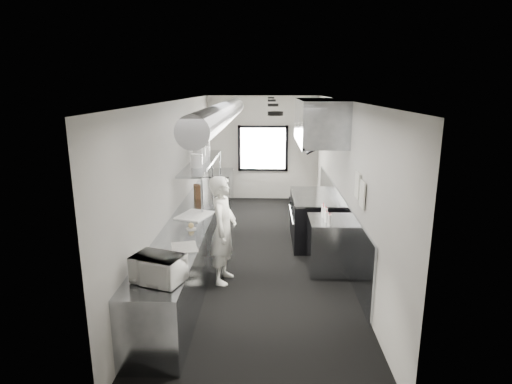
# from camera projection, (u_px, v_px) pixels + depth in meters

# --- Properties ---
(floor) EXTENTS (3.00, 8.00, 0.01)m
(floor) POSITION_uv_depth(u_px,v_px,m) (260.00, 253.00, 7.88)
(floor) COLOR black
(floor) RESTS_ON ground
(ceiling) EXTENTS (3.00, 8.00, 0.01)m
(ceiling) POSITION_uv_depth(u_px,v_px,m) (261.00, 101.00, 7.20)
(ceiling) COLOR silver
(ceiling) RESTS_ON wall_back
(wall_back) EXTENTS (3.00, 0.02, 2.80)m
(wall_back) POSITION_uv_depth(u_px,v_px,m) (263.00, 148.00, 11.42)
(wall_back) COLOR #B2B1A8
(wall_back) RESTS_ON floor
(wall_front) EXTENTS (3.00, 0.02, 2.80)m
(wall_front) POSITION_uv_depth(u_px,v_px,m) (253.00, 280.00, 3.66)
(wall_front) COLOR #B2B1A8
(wall_front) RESTS_ON floor
(wall_left) EXTENTS (0.02, 8.00, 2.80)m
(wall_left) POSITION_uv_depth(u_px,v_px,m) (177.00, 180.00, 7.58)
(wall_left) COLOR #B2B1A8
(wall_left) RESTS_ON floor
(wall_right) EXTENTS (0.02, 8.00, 2.80)m
(wall_right) POSITION_uv_depth(u_px,v_px,m) (344.00, 181.00, 7.50)
(wall_right) COLOR #B2B1A8
(wall_right) RESTS_ON floor
(wall_cladding) EXTENTS (0.03, 5.50, 1.10)m
(wall_cladding) POSITION_uv_depth(u_px,v_px,m) (338.00, 221.00, 8.00)
(wall_cladding) COLOR gray
(wall_cladding) RESTS_ON wall_right
(hvac_duct) EXTENTS (0.40, 6.40, 0.40)m
(hvac_duct) POSITION_uv_depth(u_px,v_px,m) (223.00, 114.00, 7.67)
(hvac_duct) COLOR #95979D
(hvac_duct) RESTS_ON ceiling
(service_window) EXTENTS (1.36, 0.05, 1.25)m
(service_window) POSITION_uv_depth(u_px,v_px,m) (263.00, 149.00, 11.38)
(service_window) COLOR white
(service_window) RESTS_ON wall_back
(exhaust_hood) EXTENTS (0.81, 2.20, 0.88)m
(exhaust_hood) POSITION_uv_depth(u_px,v_px,m) (319.00, 122.00, 7.95)
(exhaust_hood) COLOR gray
(exhaust_hood) RESTS_ON ceiling
(prep_counter) EXTENTS (0.70, 6.00, 0.90)m
(prep_counter) POSITION_uv_depth(u_px,v_px,m) (194.00, 240.00, 7.32)
(prep_counter) COLOR gray
(prep_counter) RESTS_ON floor
(pass_shelf) EXTENTS (0.45, 3.00, 0.68)m
(pass_shelf) POSITION_uv_depth(u_px,v_px,m) (202.00, 163.00, 8.51)
(pass_shelf) COLOR gray
(pass_shelf) RESTS_ON prep_counter
(range) EXTENTS (0.88, 1.60, 0.94)m
(range) POSITION_uv_depth(u_px,v_px,m) (313.00, 218.00, 8.42)
(range) COLOR black
(range) RESTS_ON floor
(bottle_station) EXTENTS (0.65, 0.80, 0.90)m
(bottle_station) POSITION_uv_depth(u_px,v_px,m) (328.00, 245.00, 7.06)
(bottle_station) COLOR gray
(bottle_station) RESTS_ON floor
(far_work_table) EXTENTS (0.70, 1.20, 0.90)m
(far_work_table) POSITION_uv_depth(u_px,v_px,m) (218.00, 189.00, 10.91)
(far_work_table) COLOR gray
(far_work_table) RESTS_ON floor
(notice_sheet_a) EXTENTS (0.02, 0.28, 0.38)m
(notice_sheet_a) POSITION_uv_depth(u_px,v_px,m) (357.00, 185.00, 6.29)
(notice_sheet_a) COLOR silver
(notice_sheet_a) RESTS_ON wall_right
(notice_sheet_b) EXTENTS (0.02, 0.28, 0.38)m
(notice_sheet_b) POSITION_uv_depth(u_px,v_px,m) (362.00, 194.00, 5.96)
(notice_sheet_b) COLOR silver
(notice_sheet_b) RESTS_ON wall_right
(line_cook) EXTENTS (0.50, 0.68, 1.72)m
(line_cook) POSITION_uv_depth(u_px,v_px,m) (223.00, 230.00, 6.58)
(line_cook) COLOR white
(line_cook) RESTS_ON floor
(microwave) EXTENTS (0.61, 0.54, 0.31)m
(microwave) POSITION_uv_depth(u_px,v_px,m) (158.00, 269.00, 4.72)
(microwave) COLOR white
(microwave) RESTS_ON prep_counter
(deli_tub_a) EXTENTS (0.17, 0.17, 0.11)m
(deli_tub_a) POSITION_uv_depth(u_px,v_px,m) (148.00, 264.00, 5.08)
(deli_tub_a) COLOR #AAB6A7
(deli_tub_a) RESTS_ON prep_counter
(deli_tub_b) EXTENTS (0.17, 0.17, 0.11)m
(deli_tub_b) POSITION_uv_depth(u_px,v_px,m) (158.00, 257.00, 5.31)
(deli_tub_b) COLOR #AAB6A7
(deli_tub_b) RESTS_ON prep_counter
(newspaper) EXTENTS (0.44, 0.50, 0.01)m
(newspaper) POSITION_uv_depth(u_px,v_px,m) (184.00, 247.00, 5.75)
(newspaper) COLOR silver
(newspaper) RESTS_ON prep_counter
(small_plate) EXTENTS (0.17, 0.17, 0.01)m
(small_plate) POSITION_uv_depth(u_px,v_px,m) (191.00, 229.00, 6.49)
(small_plate) COLOR silver
(small_plate) RESTS_ON prep_counter
(pastry) EXTENTS (0.09, 0.09, 0.09)m
(pastry) POSITION_uv_depth(u_px,v_px,m) (191.00, 226.00, 6.48)
(pastry) COLOR #D9B972
(pastry) RESTS_ON small_plate
(cutting_board) EXTENTS (0.65, 0.74, 0.02)m
(cutting_board) POSITION_uv_depth(u_px,v_px,m) (194.00, 215.00, 7.15)
(cutting_board) COLOR silver
(cutting_board) RESTS_ON prep_counter
(knife_block) EXTENTS (0.18, 0.26, 0.26)m
(knife_block) POSITION_uv_depth(u_px,v_px,m) (197.00, 191.00, 8.28)
(knife_block) COLOR brown
(knife_block) RESTS_ON prep_counter
(plate_stack_a) EXTENTS (0.26, 0.26, 0.26)m
(plate_stack_a) POSITION_uv_depth(u_px,v_px,m) (197.00, 161.00, 7.80)
(plate_stack_a) COLOR silver
(plate_stack_a) RESTS_ON pass_shelf
(plate_stack_b) EXTENTS (0.32, 0.32, 0.31)m
(plate_stack_b) POSITION_uv_depth(u_px,v_px,m) (200.00, 155.00, 8.26)
(plate_stack_b) COLOR silver
(plate_stack_b) RESTS_ON pass_shelf
(plate_stack_c) EXTENTS (0.24, 0.24, 0.31)m
(plate_stack_c) POSITION_uv_depth(u_px,v_px,m) (203.00, 153.00, 8.55)
(plate_stack_c) COLOR silver
(plate_stack_c) RESTS_ON pass_shelf
(plate_stack_d) EXTENTS (0.24, 0.24, 0.35)m
(plate_stack_d) POSITION_uv_depth(u_px,v_px,m) (205.00, 148.00, 9.02)
(plate_stack_d) COLOR silver
(plate_stack_d) RESTS_ON pass_shelf
(squeeze_bottle_a) EXTENTS (0.07, 0.07, 0.18)m
(squeeze_bottle_a) POSITION_uv_depth(u_px,v_px,m) (330.00, 220.00, 6.62)
(squeeze_bottle_a) COLOR silver
(squeeze_bottle_a) RESTS_ON bottle_station
(squeeze_bottle_b) EXTENTS (0.06, 0.06, 0.17)m
(squeeze_bottle_b) POSITION_uv_depth(u_px,v_px,m) (327.00, 217.00, 6.79)
(squeeze_bottle_b) COLOR silver
(squeeze_bottle_b) RESTS_ON bottle_station
(squeeze_bottle_c) EXTENTS (0.07, 0.07, 0.19)m
(squeeze_bottle_c) POSITION_uv_depth(u_px,v_px,m) (326.00, 213.00, 6.97)
(squeeze_bottle_c) COLOR silver
(squeeze_bottle_c) RESTS_ON bottle_station
(squeeze_bottle_d) EXTENTS (0.07, 0.07, 0.18)m
(squeeze_bottle_d) POSITION_uv_depth(u_px,v_px,m) (323.00, 212.00, 7.05)
(squeeze_bottle_d) COLOR silver
(squeeze_bottle_d) RESTS_ON bottle_station
(squeeze_bottle_e) EXTENTS (0.07, 0.07, 0.19)m
(squeeze_bottle_e) POSITION_uv_depth(u_px,v_px,m) (323.00, 210.00, 7.18)
(squeeze_bottle_e) COLOR silver
(squeeze_bottle_e) RESTS_ON bottle_station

